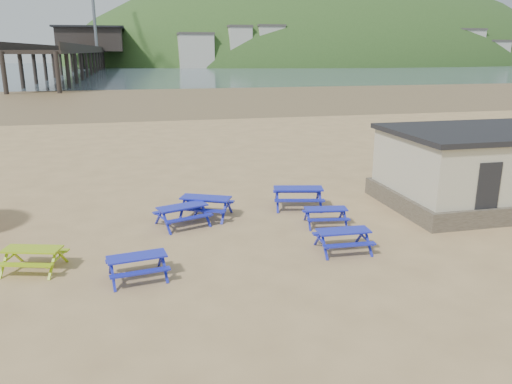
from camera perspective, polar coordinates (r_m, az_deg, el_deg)
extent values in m
plane|color=tan|center=(17.61, -2.78, -4.68)|extent=(400.00, 400.00, 0.00)
plane|color=brown|center=(71.56, -11.03, 10.60)|extent=(400.00, 400.00, 0.00)
plane|color=#445662|center=(186.36, -12.69, 13.56)|extent=(400.00, 400.00, 0.00)
cube|color=#1E15B9|center=(18.30, -8.43, -1.64)|extent=(1.92, 1.23, 0.05)
cube|color=#1E15B9|center=(18.91, -9.13, -1.98)|extent=(1.77, 0.81, 0.05)
cube|color=#1E15B9|center=(17.87, -7.62, -2.98)|extent=(1.77, 0.81, 0.05)
cube|color=#1E15B9|center=(19.11, -5.77, -0.66)|extent=(2.02, 1.47, 0.05)
cube|color=#1E15B9|center=(19.77, -5.20, -0.97)|extent=(1.82, 1.04, 0.05)
cube|color=#1E15B9|center=(18.63, -6.33, -2.07)|extent=(1.82, 1.04, 0.05)
cube|color=#1E15B9|center=(20.25, 4.85, 0.41)|extent=(2.10, 1.19, 0.05)
cube|color=#1E15B9|center=(20.96, 4.67, 0.08)|extent=(1.99, 0.71, 0.05)
cube|color=#1E15B9|center=(19.70, 5.00, -0.96)|extent=(1.99, 0.71, 0.05)
cube|color=#1E15B9|center=(14.36, -13.47, -7.18)|extent=(1.70, 0.86, 0.05)
cube|color=#1E15B9|center=(14.96, -13.73, -7.30)|extent=(1.64, 0.46, 0.05)
cube|color=#1E15B9|center=(13.97, -13.07, -8.96)|extent=(1.64, 0.46, 0.05)
cube|color=#1E15B9|center=(16.07, 9.97, -4.38)|extent=(1.70, 0.72, 0.05)
cube|color=#1E15B9|center=(16.65, 9.26, -4.58)|extent=(1.68, 0.31, 0.05)
cube|color=#1E15B9|center=(15.68, 10.64, -5.96)|extent=(1.68, 0.31, 0.05)
cube|color=#1E15B9|center=(18.34, 7.98, -1.92)|extent=(1.61, 0.82, 0.04)
cube|color=#1E15B9|center=(18.89, 7.63, -2.14)|extent=(1.55, 0.44, 0.04)
cube|color=#1E15B9|center=(17.94, 8.30, -3.14)|extent=(1.55, 0.44, 0.04)
cube|color=#88BF0C|center=(15.84, -24.22, -5.97)|extent=(1.74, 1.06, 0.05)
cube|color=#88BF0C|center=(16.38, -23.28, -6.11)|extent=(1.63, 0.67, 0.05)
cube|color=#88BF0C|center=(15.49, -25.01, -7.56)|extent=(1.63, 0.67, 0.05)
cube|color=#665B4C|center=(22.62, 23.84, -0.45)|extent=(7.40, 5.40, 0.70)
cube|color=beige|center=(22.28, 24.26, 3.25)|extent=(7.00, 5.00, 2.30)
cube|color=black|center=(22.08, 24.61, 6.29)|extent=(7.30, 5.30, 0.20)
cube|color=black|center=(19.54, 25.00, 0.20)|extent=(0.90, 0.06, 2.00)
cube|color=black|center=(191.82, -18.40, 15.01)|extent=(9.00, 220.00, 0.60)
cube|color=black|center=(202.83, -18.24, 16.16)|extent=(22.00, 30.00, 8.00)
cube|color=black|center=(202.95, -18.35, 17.37)|extent=(24.00, 32.00, 0.60)
cylinder|color=slate|center=(181.16, -18.09, 19.48)|extent=(1.00, 1.00, 28.00)
ellipsoid|color=#2D4C1E|center=(263.69, 7.59, 12.18)|extent=(264.00, 144.00, 108.00)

